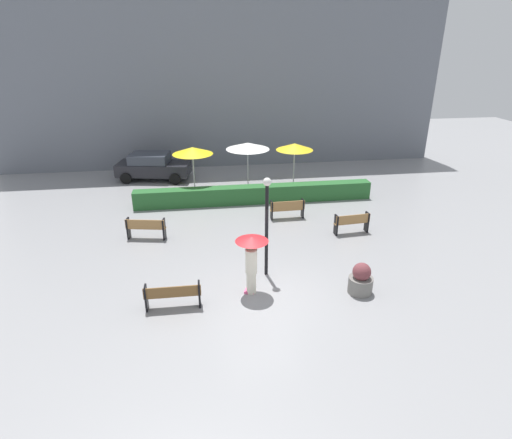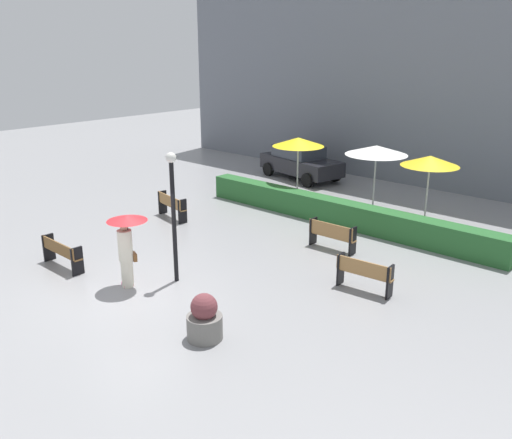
% 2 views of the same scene
% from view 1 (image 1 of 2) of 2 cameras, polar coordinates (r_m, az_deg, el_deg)
% --- Properties ---
extents(ground_plane, '(60.00, 60.00, 0.00)m').
position_cam_1_polar(ground_plane, '(14.12, 0.75, -10.05)').
color(ground_plane, gray).
extents(bench_back_row, '(1.61, 0.39, 0.89)m').
position_cam_1_polar(bench_back_row, '(19.62, 4.25, 1.54)').
color(bench_back_row, '#9E7242').
rests_on(bench_back_row, ground).
extents(bench_far_right, '(1.56, 0.46, 0.89)m').
position_cam_1_polar(bench_far_right, '(18.51, 12.83, -0.33)').
color(bench_far_right, '#9E7242').
rests_on(bench_far_right, ground).
extents(bench_far_left, '(1.66, 0.63, 0.90)m').
position_cam_1_polar(bench_far_left, '(18.13, -14.66, -1.00)').
color(bench_far_left, '#9E7242').
rests_on(bench_far_left, ground).
extents(bench_near_left, '(1.75, 0.37, 0.82)m').
position_cam_1_polar(bench_near_left, '(13.46, -11.17, -9.88)').
color(bench_near_left, brown).
rests_on(bench_near_left, ground).
extents(pedestrian_with_umbrella, '(1.07, 1.07, 2.01)m').
position_cam_1_polar(pedestrian_with_umbrella, '(13.55, -0.61, -4.92)').
color(pedestrian_with_umbrella, silver).
rests_on(pedestrian_with_umbrella, ground).
extents(planter_pot, '(0.80, 0.80, 1.08)m').
position_cam_1_polar(planter_pot, '(14.39, 13.96, -7.93)').
color(planter_pot, slate).
rests_on(planter_pot, ground).
extents(lamp_post, '(0.28, 0.28, 3.60)m').
position_cam_1_polar(lamp_post, '(14.23, 1.46, 0.41)').
color(lamp_post, black).
rests_on(lamp_post, ground).
extents(patio_umbrella_yellow, '(2.08, 2.08, 2.66)m').
position_cam_1_polar(patio_umbrella_yellow, '(22.06, -8.56, 9.16)').
color(patio_umbrella_yellow, silver).
rests_on(patio_umbrella_yellow, ground).
extents(patio_umbrella_white, '(2.37, 2.37, 2.56)m').
position_cam_1_polar(patio_umbrella_white, '(23.23, -1.13, 9.88)').
color(patio_umbrella_white, silver).
rests_on(patio_umbrella_white, ground).
extents(patio_umbrella_yellow_far, '(1.99, 1.99, 2.59)m').
position_cam_1_polar(patio_umbrella_yellow_far, '(23.04, 5.23, 9.75)').
color(patio_umbrella_yellow_far, silver).
rests_on(patio_umbrella_yellow_far, ground).
extents(hedge_strip, '(12.06, 0.70, 0.89)m').
position_cam_1_polar(hedge_strip, '(21.53, -0.17, 3.42)').
color(hedge_strip, '#28602D').
rests_on(hedge_strip, ground).
extents(building_facade, '(28.00, 1.20, 10.88)m').
position_cam_1_polar(building_facade, '(27.81, -4.56, 18.43)').
color(building_facade, slate).
rests_on(building_facade, ground).
extents(parked_car, '(4.45, 2.59, 1.57)m').
position_cam_1_polar(parked_car, '(25.84, -13.75, 7.02)').
color(parked_car, black).
rests_on(parked_car, ground).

